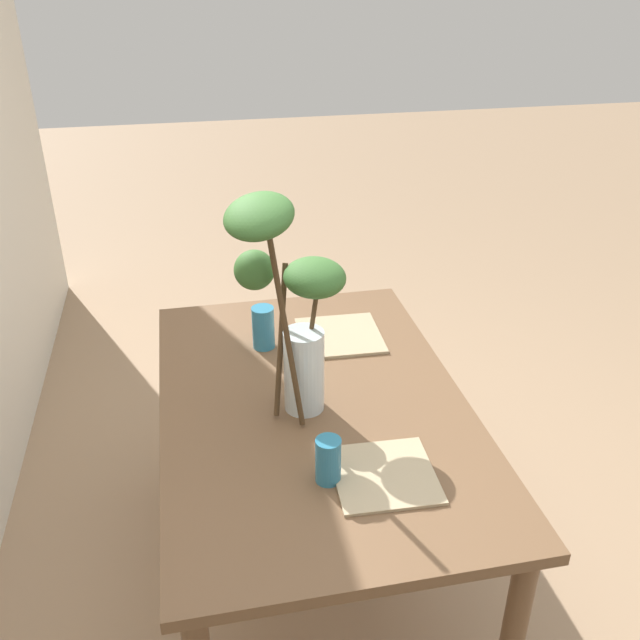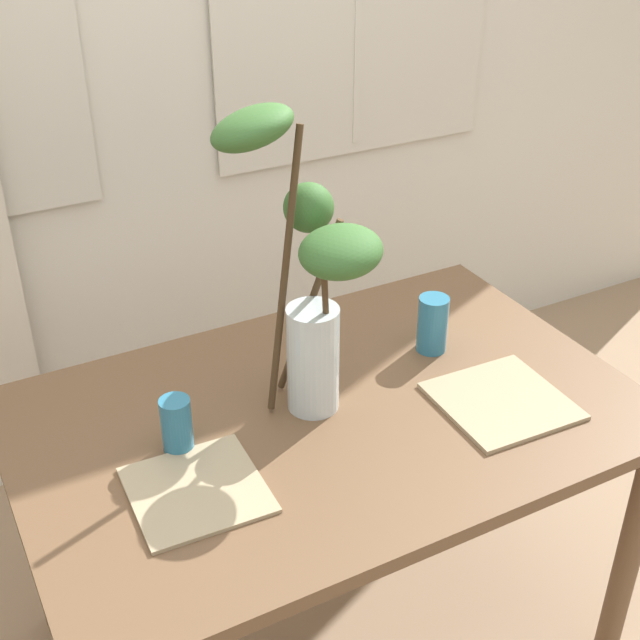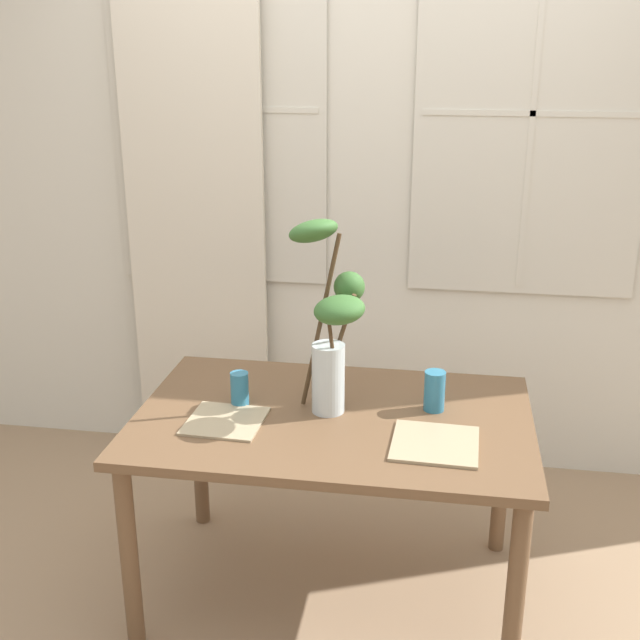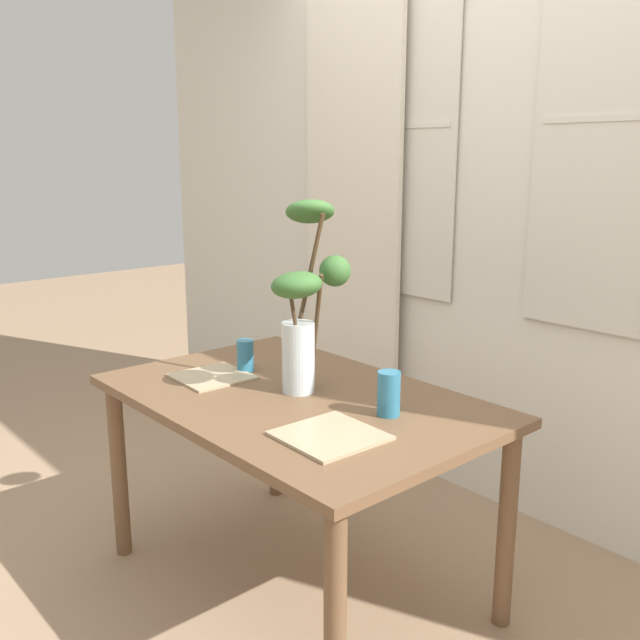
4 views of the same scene
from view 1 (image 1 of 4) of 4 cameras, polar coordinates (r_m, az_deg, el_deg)
The scene contains 7 objects.
ground at distance 2.50m, azimuth -0.46°, elevation -20.40°, with size 14.00×14.00×0.00m, color #9E7F60.
dining_table at distance 2.06m, azimuth -0.53°, elevation -8.70°, with size 1.34×0.87×0.72m.
vase_with_branches at distance 1.82m, azimuth -2.32°, elevation 1.04°, with size 0.35×0.39×0.67m.
drinking_glass_blue_left at distance 1.71m, azimuth 0.68°, elevation -11.44°, with size 0.06×0.06×0.12m, color teal.
drinking_glass_blue_right at distance 2.24m, azimuth -4.68°, elevation -0.62°, with size 0.07×0.07×0.14m, color teal.
plate_square_left at distance 1.76m, azimuth 5.29°, elevation -12.52°, with size 0.25×0.25×0.01m, color tan.
plate_square_right at distance 2.32m, azimuth 1.63°, elevation -1.28°, with size 0.27×0.27×0.01m, color tan.
Camera 1 is at (-1.61, 0.31, 1.88)m, focal length 38.98 mm.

